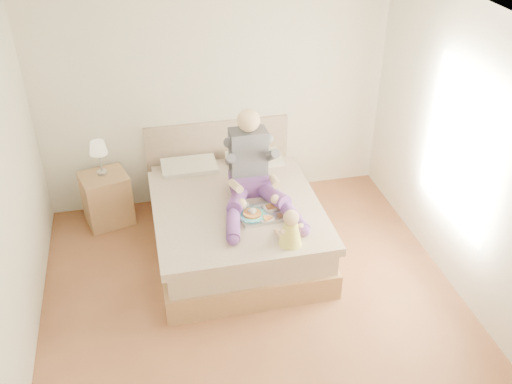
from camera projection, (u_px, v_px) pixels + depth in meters
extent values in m
cube|color=brown|center=(256.00, 309.00, 5.44)|extent=(4.00, 4.20, 0.01)
cube|color=white|center=(256.00, 27.00, 3.98)|extent=(4.00, 4.20, 0.02)
cube|color=white|center=(215.00, 93.00, 6.44)|extent=(4.00, 0.02, 2.70)
cube|color=white|center=(0.00, 221.00, 4.34)|extent=(0.02, 4.20, 2.70)
cube|color=white|center=(474.00, 164.00, 5.08)|extent=(0.02, 4.20, 2.70)
cube|color=white|center=(462.00, 148.00, 5.22)|extent=(0.02, 1.30, 1.60)
cube|color=#ECE7C2|center=(462.00, 148.00, 5.22)|extent=(0.01, 1.18, 1.48)
cube|color=#936C45|center=(235.00, 235.00, 6.20)|extent=(1.68, 2.13, 0.28)
cube|color=#BEA68D|center=(235.00, 215.00, 6.06)|extent=(1.60, 2.05, 0.24)
cube|color=#BEA68D|center=(237.00, 210.00, 5.85)|extent=(1.70, 1.80, 0.09)
cube|color=silver|center=(189.00, 169.00, 6.50)|extent=(0.62, 0.40, 0.14)
cube|color=silver|center=(254.00, 162.00, 6.64)|extent=(0.62, 0.40, 0.14)
cube|color=gray|center=(218.00, 159.00, 6.89)|extent=(1.70, 0.08, 1.00)
cube|color=#936C45|center=(107.00, 198.00, 6.51)|extent=(0.60, 0.56, 0.61)
cylinder|color=silver|center=(102.00, 172.00, 6.37)|extent=(0.11, 0.11, 0.04)
cylinder|color=silver|center=(100.00, 162.00, 6.30)|extent=(0.02, 0.02, 0.23)
cone|color=#EFE7BB|center=(98.00, 147.00, 6.20)|extent=(0.20, 0.20, 0.14)
cube|color=#5D327E|center=(250.00, 183.00, 6.04)|extent=(0.41, 0.32, 0.19)
cube|color=#3B3A43|center=(248.00, 152.00, 5.91)|extent=(0.38, 0.24, 0.51)
sphere|color=beige|center=(249.00, 120.00, 5.68)|extent=(0.23, 0.23, 0.23)
cylinder|color=#5D327E|center=(238.00, 198.00, 5.80)|extent=(0.34, 0.57, 0.23)
cylinder|color=#5D327E|center=(233.00, 224.00, 5.46)|extent=(0.22, 0.50, 0.13)
sphere|color=#5D327E|center=(233.00, 240.00, 5.26)|extent=(0.12, 0.12, 0.12)
cylinder|color=#3B3A43|center=(231.00, 160.00, 5.74)|extent=(0.13, 0.32, 0.26)
cylinder|color=beige|center=(236.00, 186.00, 5.68)|extent=(0.11, 0.33, 0.17)
sphere|color=beige|center=(242.00, 203.00, 5.61)|extent=(0.09, 0.09, 0.09)
cylinder|color=#5D327E|center=(271.00, 194.00, 5.86)|extent=(0.33, 0.57, 0.23)
cylinder|color=#5D327E|center=(293.00, 216.00, 5.56)|extent=(0.21, 0.50, 0.13)
sphere|color=#5D327E|center=(304.00, 230.00, 5.38)|extent=(0.12, 0.12, 0.12)
cylinder|color=#3B3A43|center=(271.00, 155.00, 5.82)|extent=(0.13, 0.32, 0.26)
cylinder|color=beige|center=(275.00, 181.00, 5.75)|extent=(0.11, 0.33, 0.17)
sphere|color=beige|center=(275.00, 199.00, 5.67)|extent=(0.09, 0.09, 0.09)
cube|color=silver|center=(262.00, 215.00, 5.69)|extent=(0.49, 0.40, 0.01)
cylinder|color=#42B5BF|center=(252.00, 215.00, 5.67)|extent=(0.27, 0.27, 0.02)
cylinder|color=#DD9449|center=(252.00, 213.00, 5.66)|extent=(0.18, 0.18, 0.02)
cylinder|color=white|center=(243.00, 206.00, 5.73)|extent=(0.08, 0.08, 0.09)
torus|color=white|center=(248.00, 205.00, 5.74)|extent=(0.02, 0.06, 0.06)
cylinder|color=brown|center=(243.00, 202.00, 5.71)|extent=(0.07, 0.07, 0.01)
cylinder|color=white|center=(271.00, 208.00, 5.78)|extent=(0.15, 0.15, 0.01)
cube|color=#DD9449|center=(271.00, 206.00, 5.77)|extent=(0.09, 0.08, 0.02)
cylinder|color=white|center=(267.00, 219.00, 5.60)|extent=(0.15, 0.15, 0.01)
ellipsoid|color=red|center=(269.00, 218.00, 5.59)|extent=(0.04, 0.03, 0.01)
cylinder|color=white|center=(277.00, 203.00, 5.75)|extent=(0.07, 0.07, 0.12)
cylinder|color=#C1651F|center=(277.00, 203.00, 5.75)|extent=(0.07, 0.07, 0.12)
cylinder|color=white|center=(280.00, 216.00, 5.63)|extent=(0.07, 0.07, 0.04)
cylinder|color=#452109|center=(280.00, 216.00, 5.63)|extent=(0.06, 0.06, 0.03)
cone|color=#E9DE49|center=(291.00, 233.00, 5.24)|extent=(0.22, 0.22, 0.24)
sphere|color=beige|center=(291.00, 218.00, 5.15)|extent=(0.15, 0.15, 0.15)
cylinder|color=beige|center=(281.00, 235.00, 5.35)|extent=(0.07, 0.17, 0.06)
sphere|color=beige|center=(276.00, 230.00, 5.41)|extent=(0.05, 0.05, 0.05)
cylinder|color=beige|center=(282.00, 231.00, 5.19)|extent=(0.04, 0.12, 0.10)
cylinder|color=beige|center=(288.00, 232.00, 5.38)|extent=(0.11, 0.17, 0.06)
sphere|color=beige|center=(284.00, 228.00, 5.45)|extent=(0.05, 0.05, 0.05)
cylinder|color=beige|center=(298.00, 226.00, 5.26)|extent=(0.10, 0.12, 0.10)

